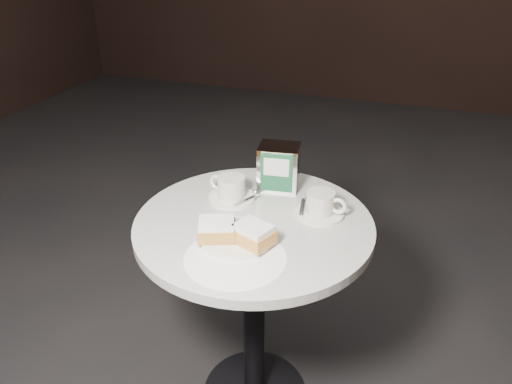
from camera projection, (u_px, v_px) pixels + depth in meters
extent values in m
cylinder|color=black|center=(254.00, 319.00, 1.64)|extent=(0.07, 0.07, 0.70)
cylinder|color=silver|center=(254.00, 225.00, 1.46)|extent=(0.70, 0.70, 0.03)
cylinder|color=white|center=(235.00, 258.00, 1.29)|extent=(0.34, 0.34, 0.00)
cylinder|color=silver|center=(237.00, 237.00, 1.37)|extent=(0.21, 0.21, 0.01)
cube|color=#BF873A|center=(217.00, 231.00, 1.34)|extent=(0.12, 0.11, 0.04)
cube|color=white|center=(216.00, 223.00, 1.33)|extent=(0.11, 0.10, 0.01)
cube|color=gold|center=(253.00, 236.00, 1.32)|extent=(0.12, 0.11, 0.04)
cube|color=white|center=(253.00, 228.00, 1.31)|extent=(0.11, 0.10, 0.01)
cylinder|color=white|center=(232.00, 197.00, 1.56)|extent=(0.18, 0.18, 0.01)
cylinder|color=silver|center=(231.00, 187.00, 1.55)|extent=(0.10, 0.10, 0.07)
cylinder|color=#91674F|center=(231.00, 179.00, 1.53)|extent=(0.09, 0.09, 0.00)
torus|color=white|center=(217.00, 182.00, 1.57)|extent=(0.05, 0.02, 0.05)
cube|color=#AEAEB3|center=(247.00, 200.00, 1.54)|extent=(0.06, 0.10, 0.00)
sphere|color=silver|center=(255.00, 192.00, 1.57)|extent=(0.02, 0.02, 0.02)
cylinder|color=silver|center=(320.00, 213.00, 1.48)|extent=(0.16, 0.16, 0.01)
cylinder|color=beige|center=(320.00, 202.00, 1.46)|extent=(0.09, 0.09, 0.06)
cylinder|color=#8A634B|center=(321.00, 194.00, 1.45)|extent=(0.08, 0.08, 0.00)
torus|color=white|center=(338.00, 206.00, 1.44)|extent=(0.05, 0.02, 0.05)
cube|color=silver|center=(302.00, 207.00, 1.50)|extent=(0.03, 0.10, 0.00)
sphere|color=silver|center=(308.00, 199.00, 1.54)|extent=(0.02, 0.02, 0.02)
cylinder|color=white|center=(275.00, 171.00, 1.62)|extent=(0.09, 0.09, 0.11)
cylinder|color=white|center=(275.00, 172.00, 1.62)|extent=(0.08, 0.08, 0.09)
cylinder|color=silver|center=(288.00, 175.00, 1.59)|extent=(0.09, 0.09, 0.11)
cylinder|color=silver|center=(288.00, 176.00, 1.60)|extent=(0.08, 0.08, 0.09)
cube|color=silver|center=(279.00, 167.00, 1.60)|extent=(0.14, 0.12, 0.15)
cube|color=#175330|center=(276.00, 173.00, 1.55)|extent=(0.10, 0.02, 0.13)
cube|color=silver|center=(276.00, 167.00, 1.54)|extent=(0.08, 0.01, 0.06)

